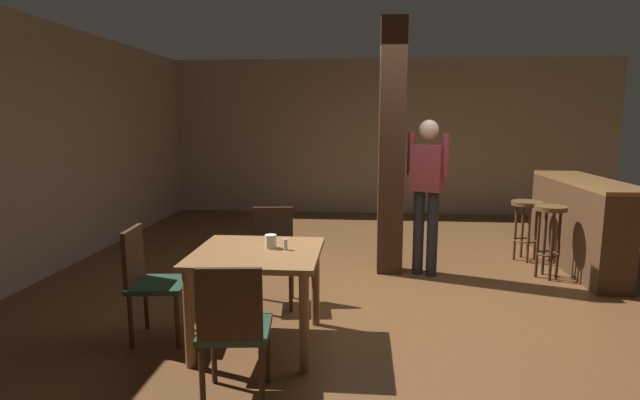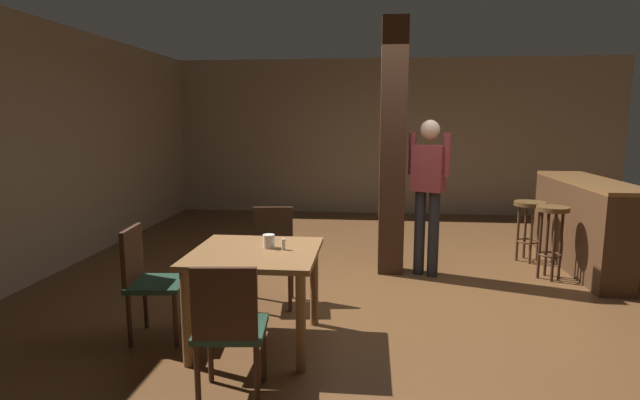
{
  "view_description": "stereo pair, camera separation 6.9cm",
  "coord_description": "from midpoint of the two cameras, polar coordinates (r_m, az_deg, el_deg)",
  "views": [
    {
      "loc": [
        -0.48,
        -4.74,
        1.73
      ],
      "look_at": [
        -0.89,
        0.02,
        0.95
      ],
      "focal_mm": 28.0,
      "sensor_mm": 36.0,
      "label": 1
    },
    {
      "loc": [
        -0.41,
        -4.74,
        1.73
      ],
      "look_at": [
        -0.89,
        0.02,
        0.95
      ],
      "focal_mm": 28.0,
      "sensor_mm": 36.0,
      "label": 2
    }
  ],
  "objects": [
    {
      "name": "dining_table",
      "position": [
        3.85,
        -6.88,
        -7.51
      ],
      "size": [
        0.95,
        0.95,
        0.75
      ],
      "color": "brown",
      "rests_on": "ground_plane"
    },
    {
      "name": "bar_stool_near",
      "position": [
        5.95,
        25.26,
        -2.66
      ],
      "size": [
        0.34,
        0.34,
        0.8
      ],
      "color": "#4C3319",
      "rests_on": "ground_plane"
    },
    {
      "name": "bar_counter",
      "position": [
        6.53,
        27.85,
        -2.41
      ],
      "size": [
        0.56,
        2.04,
        1.04
      ],
      "color": "brown",
      "rests_on": "ground_plane"
    },
    {
      "name": "bar_stool_mid",
      "position": [
        6.59,
        23.08,
        -1.69
      ],
      "size": [
        0.37,
        0.37,
        0.74
      ],
      "color": "#4C3319",
      "rests_on": "ground_plane"
    },
    {
      "name": "salt_shaker",
      "position": [
        3.8,
        -3.69,
        -5.07
      ],
      "size": [
        0.03,
        0.03,
        0.08
      ],
      "primitive_type": "cylinder",
      "color": "silver",
      "rests_on": "dining_table"
    },
    {
      "name": "wall_back",
      "position": [
        9.26,
        8.63,
        7.1
      ],
      "size": [
        8.0,
        0.1,
        2.8
      ],
      "primitive_type": "cube",
      "color": "gray",
      "rests_on": "ground_plane"
    },
    {
      "name": "chair_south",
      "position": [
        3.12,
        -9.74,
        -13.92
      ],
      "size": [
        0.46,
        0.46,
        0.89
      ],
      "color": "#1E3828",
      "rests_on": "ground_plane"
    },
    {
      "name": "ground_plane",
      "position": [
        5.06,
        10.69,
        -10.87
      ],
      "size": [
        10.8,
        10.8,
        0.0
      ],
      "primitive_type": "plane",
      "color": "brown"
    },
    {
      "name": "standing_person",
      "position": [
        5.57,
        12.6,
        1.54
      ],
      "size": [
        0.45,
        0.33,
        1.72
      ],
      "color": "maroon",
      "rests_on": "ground_plane"
    },
    {
      "name": "wall_left",
      "position": [
        5.93,
        -31.13,
        4.75
      ],
      "size": [
        0.1,
        9.0,
        2.8
      ],
      "primitive_type": "cube",
      "color": "gray",
      "rests_on": "ground_plane"
    },
    {
      "name": "napkin_cup",
      "position": [
        3.87,
        -5.36,
        -4.71
      ],
      "size": [
        0.09,
        0.09,
        0.1
      ],
      "primitive_type": "cylinder",
      "color": "silver",
      "rests_on": "dining_table"
    },
    {
      "name": "pillar",
      "position": [
        5.6,
        8.65,
        5.78
      ],
      "size": [
        0.28,
        0.28,
        2.8
      ],
      "primitive_type": "cube",
      "color": "#382114",
      "rests_on": "ground_plane"
    },
    {
      "name": "chair_west",
      "position": [
        4.16,
        -18.58,
        -8.31
      ],
      "size": [
        0.46,
        0.46,
        0.89
      ],
      "color": "#1E3828",
      "rests_on": "ground_plane"
    },
    {
      "name": "chair_north",
      "position": [
        4.73,
        -5.05,
        -5.74
      ],
      "size": [
        0.47,
        0.47,
        0.89
      ],
      "color": "#1E3828",
      "rests_on": "ground_plane"
    }
  ]
}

